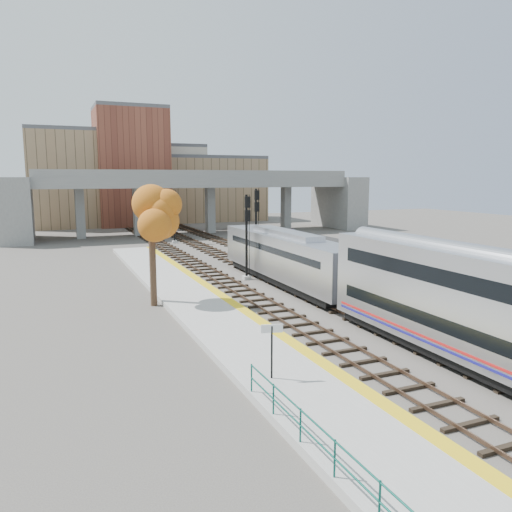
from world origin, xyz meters
name	(u,v)px	position (x,y,z in m)	size (l,w,h in m)	color
ground	(313,304)	(0.00, 0.00, 0.00)	(160.00, 160.00, 0.00)	#47423D
platform	(210,313)	(-7.25, 0.00, 0.17)	(4.50, 60.00, 0.35)	#9E9E99
yellow_strip	(239,307)	(-5.35, 0.00, 0.35)	(0.70, 60.00, 0.01)	yellow
railing	(380,493)	(-9.40, -20.00, 1.14)	(0.06, 16.00, 1.10)	#0D493F
tracks	(255,271)	(0.93, 12.50, 0.08)	(10.70, 95.00, 0.25)	black
overpass	(197,195)	(4.92, 45.00, 5.81)	(54.00, 12.00, 9.50)	slate
buildings_far	(146,181)	(1.26, 66.57, 7.88)	(43.00, 21.00, 20.60)	#8E7352
parking_lot	(302,243)	(14.00, 28.00, 0.02)	(14.00, 18.00, 0.04)	black
locomotive	(286,256)	(1.00, 6.31, 2.28)	(3.02, 19.05, 4.10)	#A8AAB2
signal_mast_near	(247,238)	(-1.10, 9.34, 3.52)	(0.60, 0.64, 7.09)	#9E9E99
signal_mast_mid	(256,225)	(3.00, 17.09, 3.72)	(0.60, 0.64, 7.37)	#9E9E99
signal_mast_far	(174,217)	(-1.10, 34.76, 3.37)	(0.60, 0.64, 6.86)	#9E9E99
station_sign	(272,340)	(-8.15, -11.12, 1.98)	(0.88, 0.27, 2.27)	black
tree	(151,215)	(-10.00, 3.79, 6.04)	(3.60, 3.60, 8.14)	#382619
car_a	(309,245)	(11.99, 22.55, 0.58)	(1.27, 3.17, 1.08)	#99999E
car_b	(300,241)	(12.25, 25.22, 0.69)	(1.37, 3.93, 1.29)	#99999E
car_c	(292,234)	(15.11, 33.05, 0.66)	(1.73, 4.26, 1.24)	#99999E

